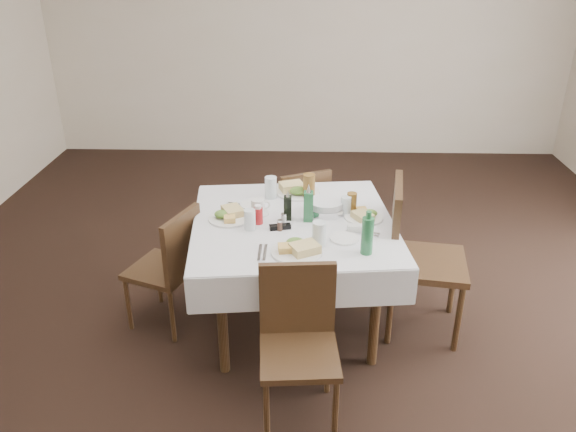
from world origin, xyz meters
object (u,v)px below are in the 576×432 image
(chair_east, at_px, (412,249))
(water_e, at_px, (346,206))
(water_s, at_px, (319,233))
(oil_cruet_dark, at_px, (288,207))
(green_bottle, at_px, (367,235))
(bread_basket, at_px, (326,207))
(ketchup_bottle, at_px, (258,215))
(chair_north, at_px, (300,213))
(chair_west, at_px, (172,262))
(chair_south, at_px, (298,334))
(dining_table, at_px, (293,233))
(water_n, at_px, (271,187))
(oil_cruet_green, at_px, (308,205))
(coffee_mug, at_px, (258,207))
(water_w, at_px, (250,220))

(chair_east, bearing_deg, water_e, 164.59)
(chair_east, relative_size, water_s, 7.11)
(oil_cruet_dark, height_order, green_bottle, green_bottle)
(bread_basket, relative_size, ketchup_bottle, 2.02)
(chair_north, xyz_separation_m, bread_basket, (0.17, -0.59, 0.33))
(chair_east, relative_size, chair_west, 1.22)
(water_s, relative_size, water_e, 1.19)
(chair_north, xyz_separation_m, water_s, (0.11, -1.02, 0.36))
(bread_basket, height_order, ketchup_bottle, ketchup_bottle)
(ketchup_bottle, bearing_deg, chair_west, -179.95)
(chair_south, xyz_separation_m, chair_west, (-0.82, 0.71, -0.01))
(chair_south, height_order, bread_basket, chair_south)
(dining_table, relative_size, chair_west, 1.64)
(dining_table, xyz_separation_m, water_n, (-0.16, 0.35, 0.16))
(chair_north, relative_size, oil_cruet_green, 3.40)
(chair_north, relative_size, water_s, 5.82)
(chair_south, height_order, green_bottle, green_bottle)
(green_bottle, bearing_deg, oil_cruet_green, 129.03)
(coffee_mug, bearing_deg, ketchup_bottle, -85.09)
(oil_cruet_green, bearing_deg, oil_cruet_dark, 173.85)
(chair_west, bearing_deg, water_e, 7.67)
(chair_west, bearing_deg, chair_north, 43.14)
(water_w, xyz_separation_m, oil_cruet_dark, (0.22, 0.14, 0.02))
(water_n, height_order, ketchup_bottle, water_n)
(chair_west, height_order, water_e, water_e)
(water_n, bearing_deg, coffee_mug, -104.12)
(water_e, bearing_deg, chair_west, -172.33)
(oil_cruet_dark, bearing_deg, water_n, 110.81)
(chair_south, height_order, coffee_mug, coffee_mug)
(water_e, height_order, bread_basket, water_e)
(water_s, bearing_deg, water_n, 115.65)
(chair_south, xyz_separation_m, chair_east, (0.70, 0.75, 0.10))
(chair_east, distance_m, chair_west, 1.53)
(water_w, distance_m, oil_cruet_green, 0.37)
(coffee_mug, bearing_deg, chair_east, -6.03)
(chair_south, xyz_separation_m, oil_cruet_green, (0.05, 0.76, 0.38))
(dining_table, bearing_deg, chair_west, -177.07)
(chair_west, relative_size, ketchup_bottle, 6.84)
(chair_west, bearing_deg, dining_table, 2.93)
(water_s, bearing_deg, coffee_mug, 133.74)
(water_e, bearing_deg, chair_east, -15.41)
(chair_west, height_order, bread_basket, bread_basket)
(chair_west, xyz_separation_m, water_e, (1.10, 0.15, 0.35))
(chair_south, distance_m, coffee_mug, 0.95)
(water_n, xyz_separation_m, water_s, (0.31, -0.65, -0.00))
(bread_basket, height_order, oil_cruet_dark, oil_cruet_dark)
(water_s, xyz_separation_m, oil_cruet_dark, (-0.19, 0.32, 0.01))
(water_n, xyz_separation_m, water_e, (0.49, -0.24, -0.01))
(oil_cruet_dark, distance_m, green_bottle, 0.61)
(chair_south, height_order, oil_cruet_green, oil_cruet_green)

